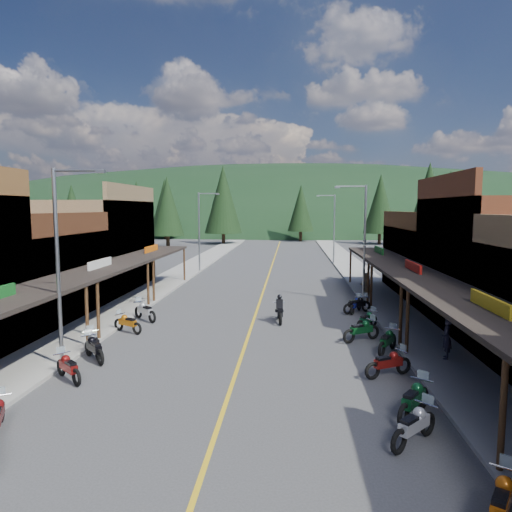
% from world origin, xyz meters
% --- Properties ---
extents(ground, '(220.00, 220.00, 0.00)m').
position_xyz_m(ground, '(0.00, 0.00, 0.00)').
color(ground, '#38383A').
rests_on(ground, ground).
extents(centerline, '(0.15, 90.00, 0.01)m').
position_xyz_m(centerline, '(0.00, 20.00, 0.01)').
color(centerline, gold).
rests_on(centerline, ground).
extents(sidewalk_west, '(3.40, 94.00, 0.15)m').
position_xyz_m(sidewalk_west, '(-8.70, 20.00, 0.07)').
color(sidewalk_west, gray).
rests_on(sidewalk_west, ground).
extents(sidewalk_east, '(3.40, 94.00, 0.15)m').
position_xyz_m(sidewalk_east, '(8.70, 20.00, 0.07)').
color(sidewalk_east, gray).
rests_on(sidewalk_east, ground).
extents(shop_west_2, '(10.90, 9.00, 6.20)m').
position_xyz_m(shop_west_2, '(-13.75, 1.70, 2.53)').
color(shop_west_2, '#3F2111').
rests_on(shop_west_2, ground).
extents(shop_west_3, '(10.90, 10.20, 8.20)m').
position_xyz_m(shop_west_3, '(-13.78, 11.30, 3.52)').
color(shop_west_3, brown).
rests_on(shop_west_3, ground).
extents(shop_east_2, '(10.90, 9.00, 8.20)m').
position_xyz_m(shop_east_2, '(13.78, 1.70, 3.52)').
color(shop_east_2, '#562B19').
rests_on(shop_east_2, ground).
extents(shop_east_3, '(10.90, 10.20, 6.20)m').
position_xyz_m(shop_east_3, '(13.75, 11.30, 2.53)').
color(shop_east_3, '#4C2D16').
rests_on(shop_east_3, ground).
extents(streetlight_0, '(2.16, 0.18, 8.00)m').
position_xyz_m(streetlight_0, '(-6.95, -6.00, 4.46)').
color(streetlight_0, gray).
rests_on(streetlight_0, ground).
extents(streetlight_1, '(2.16, 0.18, 8.00)m').
position_xyz_m(streetlight_1, '(-6.95, 22.00, 4.46)').
color(streetlight_1, gray).
rests_on(streetlight_1, ground).
extents(streetlight_2, '(2.16, 0.18, 8.00)m').
position_xyz_m(streetlight_2, '(6.95, 8.00, 4.46)').
color(streetlight_2, gray).
rests_on(streetlight_2, ground).
extents(streetlight_3, '(2.16, 0.18, 8.00)m').
position_xyz_m(streetlight_3, '(6.95, 30.00, 4.46)').
color(streetlight_3, gray).
rests_on(streetlight_3, ground).
extents(ridge_hill, '(310.00, 140.00, 60.00)m').
position_xyz_m(ridge_hill, '(0.00, 135.00, 0.00)').
color(ridge_hill, black).
rests_on(ridge_hill, ground).
extents(pine_0, '(5.04, 5.04, 11.00)m').
position_xyz_m(pine_0, '(-40.00, 62.00, 6.48)').
color(pine_0, black).
rests_on(pine_0, ground).
extents(pine_1, '(5.88, 5.88, 12.50)m').
position_xyz_m(pine_1, '(-24.00, 70.00, 7.24)').
color(pine_1, black).
rests_on(pine_1, ground).
extents(pine_2, '(6.72, 6.72, 14.00)m').
position_xyz_m(pine_2, '(-10.00, 58.00, 7.99)').
color(pine_2, black).
rests_on(pine_2, ground).
extents(pine_3, '(5.04, 5.04, 11.00)m').
position_xyz_m(pine_3, '(4.00, 66.00, 6.48)').
color(pine_3, black).
rests_on(pine_3, ground).
extents(pine_4, '(5.88, 5.88, 12.50)m').
position_xyz_m(pine_4, '(18.00, 60.00, 7.24)').
color(pine_4, black).
rests_on(pine_4, ground).
extents(pine_5, '(6.72, 6.72, 14.00)m').
position_xyz_m(pine_5, '(34.00, 72.00, 7.99)').
color(pine_5, black).
rests_on(pine_5, ground).
extents(pine_7, '(5.88, 5.88, 12.50)m').
position_xyz_m(pine_7, '(-32.00, 76.00, 7.24)').
color(pine_7, black).
rests_on(pine_7, ground).
extents(pine_8, '(4.48, 4.48, 10.00)m').
position_xyz_m(pine_8, '(-22.00, 40.00, 5.98)').
color(pine_8, black).
rests_on(pine_8, ground).
extents(pine_9, '(4.93, 4.93, 10.80)m').
position_xyz_m(pine_9, '(24.00, 45.00, 6.38)').
color(pine_9, black).
rests_on(pine_9, ground).
extents(pine_10, '(5.38, 5.38, 11.60)m').
position_xyz_m(pine_10, '(-18.00, 50.00, 6.78)').
color(pine_10, black).
rests_on(pine_10, ground).
extents(pine_11, '(5.82, 5.82, 12.40)m').
position_xyz_m(pine_11, '(20.00, 38.00, 7.19)').
color(pine_11, black).
rests_on(pine_11, ground).
extents(bike_west_4, '(1.94, 1.83, 1.15)m').
position_xyz_m(bike_west_4, '(-6.15, -7.34, 0.57)').
color(bike_west_4, maroon).
rests_on(bike_west_4, ground).
extents(bike_west_5, '(1.93, 2.02, 1.20)m').
position_xyz_m(bike_west_5, '(-6.17, -5.05, 0.60)').
color(bike_west_5, black).
rests_on(bike_west_5, ground).
extents(bike_west_6, '(1.81, 2.11, 1.20)m').
position_xyz_m(bike_west_6, '(-6.42, -4.50, 0.60)').
color(bike_west_6, '#A6A7AC').
rests_on(bike_west_6, ground).
extents(bike_west_7, '(2.03, 1.53, 1.12)m').
position_xyz_m(bike_west_7, '(-6.32, -0.66, 0.56)').
color(bike_west_7, '#B15F0C').
rests_on(bike_west_7, ground).
extents(bike_west_8, '(2.10, 2.00, 1.24)m').
position_xyz_m(bike_west_8, '(-6.22, 1.89, 0.62)').
color(bike_west_8, '#AEB0B4').
rests_on(bike_west_8, ground).
extents(bike_east_2, '(1.69, 2.13, 1.19)m').
position_xyz_m(bike_east_2, '(6.39, -14.30, 0.59)').
color(bike_east_2, '#B4500C').
rests_on(bike_east_2, ground).
extents(bike_east_3, '(1.97, 2.00, 1.20)m').
position_xyz_m(bike_east_3, '(5.51, -11.09, 0.60)').
color(bike_east_3, '#ACABB1').
rests_on(bike_east_3, ground).
extents(bike_east_4, '(1.89, 2.23, 1.26)m').
position_xyz_m(bike_east_4, '(5.93, -9.44, 0.63)').
color(bike_east_4, '#0C401F').
rests_on(bike_east_4, ground).
extents(bike_east_5, '(2.15, 1.55, 1.18)m').
position_xyz_m(bike_east_5, '(5.87, -6.01, 0.59)').
color(bike_east_5, maroon).
rests_on(bike_east_5, ground).
extents(bike_east_6, '(1.65, 2.14, 1.18)m').
position_xyz_m(bike_east_6, '(6.46, -3.01, 0.59)').
color(bike_east_6, '#0B3818').
rests_on(bike_east_6, ground).
extents(bike_east_7, '(2.18, 1.73, 1.21)m').
position_xyz_m(bike_east_7, '(5.57, -1.31, 0.61)').
color(bike_east_7, '#0D451E').
rests_on(bike_east_7, ground).
extents(bike_east_8, '(1.75, 1.91, 1.12)m').
position_xyz_m(bike_east_8, '(6.20, 0.93, 0.56)').
color(bike_east_8, '#0B381F').
rests_on(bike_east_8, ground).
extents(bike_east_9, '(2.12, 1.77, 1.20)m').
position_xyz_m(bike_east_9, '(6.22, 4.74, 0.60)').
color(bike_east_9, black).
rests_on(bike_east_9, ground).
extents(bike_east_10, '(1.41, 2.01, 1.10)m').
position_xyz_m(bike_east_10, '(6.16, 4.84, 0.55)').
color(bike_east_10, navy).
rests_on(bike_east_10, ground).
extents(rider_on_bike, '(0.92, 2.23, 1.65)m').
position_xyz_m(rider_on_bike, '(1.50, 2.13, 0.66)').
color(rider_on_bike, black).
rests_on(rider_on_bike, ground).
extents(pedestrian_east_a, '(0.58, 0.73, 1.74)m').
position_xyz_m(pedestrian_east_a, '(8.67, -4.06, 1.02)').
color(pedestrian_east_a, '#232030').
rests_on(pedestrian_east_a, sidewalk_east).
extents(pedestrian_east_b, '(0.96, 0.76, 1.72)m').
position_xyz_m(pedestrian_east_b, '(7.46, 9.29, 1.01)').
color(pedestrian_east_b, brown).
rests_on(pedestrian_east_b, sidewalk_east).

